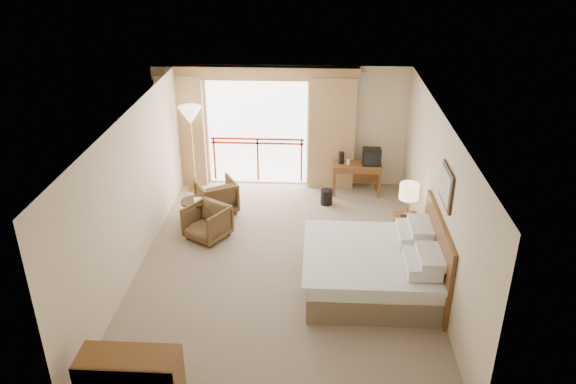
# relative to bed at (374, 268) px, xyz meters

# --- Properties ---
(floor) EXTENTS (7.00, 7.00, 0.00)m
(floor) POSITION_rel_bed_xyz_m (-1.50, 0.60, -0.38)
(floor) COLOR #7E6E59
(floor) RESTS_ON ground
(ceiling) EXTENTS (7.00, 7.00, 0.00)m
(ceiling) POSITION_rel_bed_xyz_m (-1.50, 0.60, 2.32)
(ceiling) COLOR white
(ceiling) RESTS_ON wall_back
(wall_back) EXTENTS (5.00, 0.00, 5.00)m
(wall_back) POSITION_rel_bed_xyz_m (-1.50, 4.10, 0.97)
(wall_back) COLOR beige
(wall_back) RESTS_ON ground
(wall_front) EXTENTS (5.00, 0.00, 5.00)m
(wall_front) POSITION_rel_bed_xyz_m (-1.50, -2.90, 0.97)
(wall_front) COLOR beige
(wall_front) RESTS_ON ground
(wall_left) EXTENTS (0.00, 7.00, 7.00)m
(wall_left) POSITION_rel_bed_xyz_m (-4.00, 0.60, 0.97)
(wall_left) COLOR beige
(wall_left) RESTS_ON ground
(wall_right) EXTENTS (0.00, 7.00, 7.00)m
(wall_right) POSITION_rel_bed_xyz_m (1.00, 0.60, 0.97)
(wall_right) COLOR beige
(wall_right) RESTS_ON ground
(balcony_door) EXTENTS (2.40, 0.00, 2.40)m
(balcony_door) POSITION_rel_bed_xyz_m (-2.30, 4.08, 0.82)
(balcony_door) COLOR white
(balcony_door) RESTS_ON wall_back
(balcony_railing) EXTENTS (2.09, 0.03, 1.02)m
(balcony_railing) POSITION_rel_bed_xyz_m (-2.30, 4.06, 0.44)
(balcony_railing) COLOR red
(balcony_railing) RESTS_ON wall_back
(curtain_left) EXTENTS (1.00, 0.26, 2.50)m
(curtain_left) POSITION_rel_bed_xyz_m (-3.95, 3.95, 0.87)
(curtain_left) COLOR #997349
(curtain_left) RESTS_ON wall_back
(curtain_right) EXTENTS (1.00, 0.26, 2.50)m
(curtain_right) POSITION_rel_bed_xyz_m (-0.65, 3.95, 0.87)
(curtain_right) COLOR #997349
(curtain_right) RESTS_ON wall_back
(valance) EXTENTS (4.40, 0.22, 0.28)m
(valance) POSITION_rel_bed_xyz_m (-2.30, 3.98, 2.17)
(valance) COLOR #997349
(valance) RESTS_ON wall_back
(hvac_vent) EXTENTS (0.50, 0.04, 0.50)m
(hvac_vent) POSITION_rel_bed_xyz_m (-0.20, 4.07, 1.97)
(hvac_vent) COLOR silver
(hvac_vent) RESTS_ON wall_back
(bed) EXTENTS (2.13, 2.06, 0.97)m
(bed) POSITION_rel_bed_xyz_m (0.00, 0.00, 0.00)
(bed) COLOR brown
(bed) RESTS_ON floor
(headboard) EXTENTS (0.06, 2.10, 1.30)m
(headboard) POSITION_rel_bed_xyz_m (0.96, 0.00, 0.27)
(headboard) COLOR #5A3215
(headboard) RESTS_ON wall_right
(framed_art) EXTENTS (0.04, 0.72, 0.60)m
(framed_art) POSITION_rel_bed_xyz_m (0.97, 0.00, 1.47)
(framed_art) COLOR black
(framed_art) RESTS_ON wall_right
(nightstand) EXTENTS (0.43, 0.51, 0.59)m
(nightstand) POSITION_rel_bed_xyz_m (0.70, 1.38, -0.08)
(nightstand) COLOR #5A3215
(nightstand) RESTS_ON floor
(table_lamp) EXTENTS (0.35, 0.35, 0.61)m
(table_lamp) POSITION_rel_bed_xyz_m (0.70, 1.43, 0.69)
(table_lamp) COLOR tan
(table_lamp) RESTS_ON nightstand
(phone) EXTENTS (0.19, 0.15, 0.08)m
(phone) POSITION_rel_bed_xyz_m (0.65, 1.23, 0.26)
(phone) COLOR black
(phone) RESTS_ON nightstand
(desk) EXTENTS (1.06, 0.51, 0.69)m
(desk) POSITION_rel_bed_xyz_m (-0.08, 3.66, 0.16)
(desk) COLOR #5A3215
(desk) RESTS_ON floor
(tv) EXTENTS (0.39, 0.31, 0.35)m
(tv) POSITION_rel_bed_xyz_m (0.22, 3.61, 0.49)
(tv) COLOR black
(tv) RESTS_ON desk
(coffee_maker) EXTENTS (0.15, 0.15, 0.26)m
(coffee_maker) POSITION_rel_bed_xyz_m (-0.43, 3.61, 0.44)
(coffee_maker) COLOR black
(coffee_maker) RESTS_ON desk
(cup) EXTENTS (0.10, 0.10, 0.11)m
(cup) POSITION_rel_bed_xyz_m (-0.28, 3.56, 0.36)
(cup) COLOR white
(cup) RESTS_ON desk
(wastebasket) EXTENTS (0.27, 0.27, 0.32)m
(wastebasket) POSITION_rel_bed_xyz_m (-0.74, 3.01, -0.22)
(wastebasket) COLOR black
(wastebasket) RESTS_ON floor
(armchair_far) EXTENTS (1.02, 1.02, 0.69)m
(armchair_far) POSITION_rel_bed_xyz_m (-3.00, 2.56, -0.38)
(armchair_far) COLOR #49331C
(armchair_far) RESTS_ON floor
(armchair_near) EXTENTS (0.98, 0.98, 0.66)m
(armchair_near) POSITION_rel_bed_xyz_m (-2.99, 1.46, -0.38)
(armchair_near) COLOR #49331C
(armchair_near) RESTS_ON floor
(side_table) EXTENTS (0.51, 0.51, 0.56)m
(side_table) POSITION_rel_bed_xyz_m (-3.31, 1.88, 0.01)
(side_table) COLOR black
(side_table) RESTS_ON floor
(book) EXTENTS (0.20, 0.24, 0.02)m
(book) POSITION_rel_bed_xyz_m (-3.31, 1.88, 0.19)
(book) COLOR white
(book) RESTS_ON side_table
(floor_lamp) EXTENTS (0.49, 0.49, 1.92)m
(floor_lamp) POSITION_rel_bed_xyz_m (-3.66, 3.57, 1.28)
(floor_lamp) COLOR tan
(floor_lamp) RESTS_ON floor
(dresser) EXTENTS (1.20, 0.51, 0.80)m
(dresser) POSITION_rel_bed_xyz_m (-3.14, -2.69, 0.02)
(dresser) COLOR #5A3215
(dresser) RESTS_ON floor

